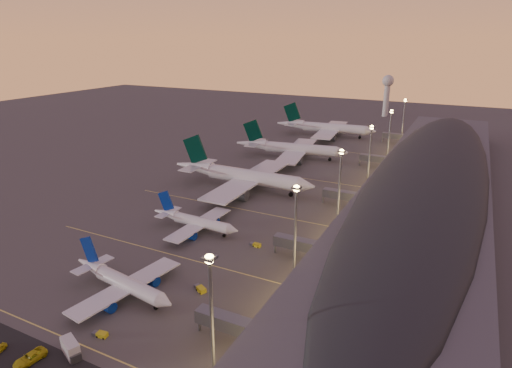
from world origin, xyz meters
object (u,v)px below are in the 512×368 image
Objects in this scene: airliner_narrow_north at (195,221)px; airliner_wide_near at (241,176)px; airliner_narrow_south at (121,282)px; radar_tower at (387,89)px; airliner_wide_mid at (291,148)px; baggage_tug_a at (100,334)px; airliner_wide_far at (325,128)px; service_van_d at (30,358)px; baggage_tug_b at (242,320)px; catering_truck_a at (71,349)px; baggage_tug_c at (256,245)px; baggage_tug_d at (200,289)px.

airliner_narrow_north is 43.96m from airliner_wide_near.
radar_tower is (9.29, 286.60, 18.66)m from airliner_narrow_south.
baggage_tug_a is (18.45, -151.18, -4.50)m from airliner_wide_mid.
airliner_wide_far is (-6.20, 156.30, 2.22)m from airliner_narrow_north.
service_van_d is at bearing -94.26° from airliner_wide_mid.
baggage_tug_a is at bearing -90.21° from airliner_wide_far.
radar_tower reaches higher than baggage_tug_a.
airliner_wide_far is 15.24× the size of baggage_tug_b.
catering_truck_a is at bearing -135.36° from baggage_tug_b.
airliner_narrow_north is 1.03× the size of radar_tower.
airliner_narrow_south is 0.54× the size of airliner_wide_far.
airliner_wide_far reaches higher than baggage_tug_c.
airliner_wide_near is 15.44× the size of baggage_tug_d.
airliner_wide_near is at bearing 119.54° from baggage_tug_b.
baggage_tug_a is at bearing 106.83° from catering_truck_a.
radar_tower is (20.51, 91.32, 16.57)m from airliner_wide_far.
catering_truck_a is at bearing -80.37° from baggage_tug_d.
airliner_narrow_south is 83.23m from airliner_wide_near.
baggage_tug_d is at bearing -69.03° from airliner_wide_near.
baggage_tug_a is (12.49, -53.58, -2.61)m from airliner_narrow_north.
baggage_tug_d is at bearing 62.24° from baggage_tug_a.
baggage_tug_b is at bearing 4.76° from baggage_tug_d.
baggage_tug_c is (23.40, -1.50, -2.61)m from airliner_narrow_north.
airliner_narrow_south is 19.53m from baggage_tug_d.
airliner_narrow_north is 7.88× the size of baggage_tug_b.
airliner_wide_far is at bearing 81.82° from airliner_wide_mid.
airliner_narrow_south is at bearing -92.00° from airliner_wide_far.
baggage_tug_b is 35.42m from catering_truck_a.
airliner_wide_mid reaches higher than service_van_d.
service_van_d reaches higher than baggage_tug_b.
airliner_wide_mid reaches higher than airliner_narrow_north.
airliner_narrow_south is at bearing -122.72° from baggage_tug_d.
catering_truck_a is at bearing -64.42° from airliner_narrow_south.
catering_truck_a is at bearing -102.64° from baggage_tug_a.
baggage_tug_a is at bearing -91.46° from airliner_wide_mid.
service_van_d is (-5.89, -4.97, -0.65)m from catering_truck_a.
baggage_tug_b is (32.30, 3.05, -2.64)m from airliner_narrow_south.
radar_tower is at bearing 72.05° from airliner_wide_far.
service_van_d is at bearing -117.04° from catering_truck_a.
airliner_wide_far is 217.51m from catering_truck_a.
airliner_narrow_south is 39.31m from airliner_narrow_north.
airliner_narrow_north is 0.52× the size of airliner_wide_far.
catering_truck_a is at bearing -92.02° from airliner_wide_mid.
airliner_wide_near is at bearing -98.59° from airliner_wide_mid.
baggage_tug_c is (29.52, -44.97, -4.92)m from airliner_wide_near.
airliner_narrow_north is 9.31× the size of baggage_tug_a.
baggage_tug_c is 0.57× the size of service_van_d.
airliner_narrow_north is 0.55× the size of airliner_wide_mid.
baggage_tug_d is (10.06, 31.03, -0.99)m from catering_truck_a.
baggage_tug_b is (43.45, -79.40, -4.83)m from airliner_wide_near.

